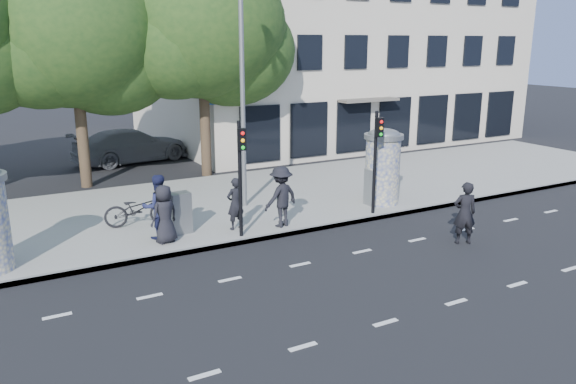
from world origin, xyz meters
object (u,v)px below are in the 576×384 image
traffic_pole_far (376,152)px  ped_a (165,214)px  street_lamp (243,70)px  ped_d (281,197)px  traffic_pole_near (241,167)px  ped_b (235,204)px  ad_column_right (383,164)px  ped_c (158,207)px  cabinet_right (374,186)px  man_road (465,213)px  cabinet_left (180,213)px  car_right (131,146)px  bicycle (138,209)px

traffic_pole_far → ped_a: (-6.91, 0.58, -1.24)m
traffic_pole_far → street_lamp: (-3.40, 2.84, 2.56)m
ped_d → traffic_pole_near: bearing=-4.2°
traffic_pole_far → ped_b: (-4.69, 0.70, -1.28)m
ad_column_right → ped_b: (-5.69, -0.21, -0.58)m
traffic_pole_near → traffic_pole_far: (4.80, 0.00, 0.00)m
ad_column_right → ped_c: (-7.96, 0.12, -0.44)m
street_lamp → cabinet_right: street_lamp is taller
man_road → cabinet_left: bearing=-9.1°
cabinet_right → car_right: car_right is taller
man_road → ped_b: bearing=-12.9°
traffic_pole_far → cabinet_left: 6.54m
street_lamp → cabinet_right: size_ratio=6.28×
traffic_pole_near → car_right: 12.98m
traffic_pole_far → bicycle: 7.76m
street_lamp → man_road: 8.32m
ped_b → car_right: 12.20m
ad_column_right → ped_d: (-4.34, -0.61, -0.44)m
ped_d → man_road: size_ratio=1.03×
man_road → traffic_pole_far: bearing=-53.8°
ped_b → ped_c: (-2.27, 0.33, 0.14)m
ped_a → traffic_pole_far: bearing=155.8°
man_road → cabinet_left: 8.30m
traffic_pole_far → street_lamp: 5.12m
ped_a → ped_d: bearing=156.0°
cabinet_right → car_right: size_ratio=0.23×
ped_d → cabinet_left: (-2.93, 0.87, -0.32)m
ped_c → man_road: ped_c is taller
cabinet_left → cabinet_right: cabinet_right is taller
car_right → ped_d: bearing=174.7°
car_right → ped_b: bearing=168.7°
traffic_pole_near → ped_b: traffic_pole_near is taller
ped_d → bicycle: (-3.86, 2.15, -0.40)m
ped_c → cabinet_left: ped_c is taller
street_lamp → cabinet_left: (-2.87, -1.67, -4.02)m
bicycle → car_right: size_ratio=0.37×
ped_a → traffic_pole_near: bearing=145.3°
ped_a → ped_b: ped_a is taller
cabinet_left → cabinet_right: (6.94, -0.28, 0.02)m
traffic_pole_near → ped_d: bearing=11.4°
traffic_pole_near → traffic_pole_far: bearing=0.0°
ped_d → cabinet_right: ped_d is taller
ped_b → car_right: ped_b is taller
traffic_pole_near → bicycle: size_ratio=1.65×
ped_c → bicycle: bearing=-78.8°
ad_column_right → traffic_pole_near: traffic_pole_near is taller
ped_d → ped_c: bearing=-27.1°
traffic_pole_far → cabinet_right: size_ratio=2.67×
ped_c → cabinet_right: ped_c is taller
cabinet_left → ped_a: bearing=-142.5°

